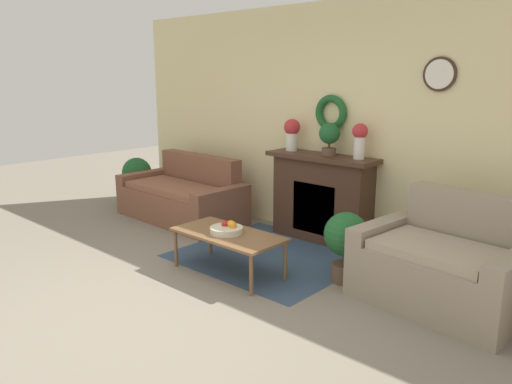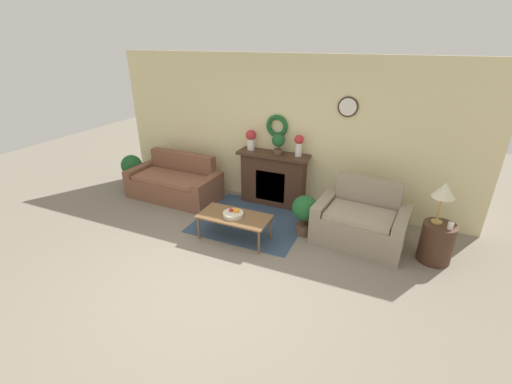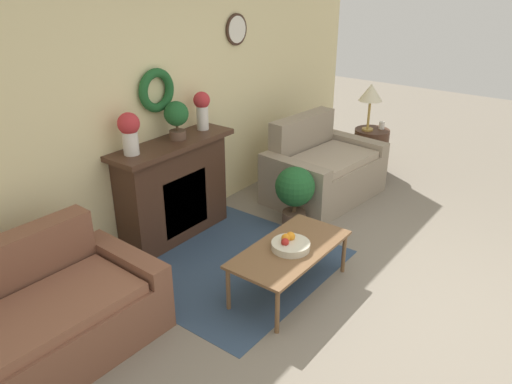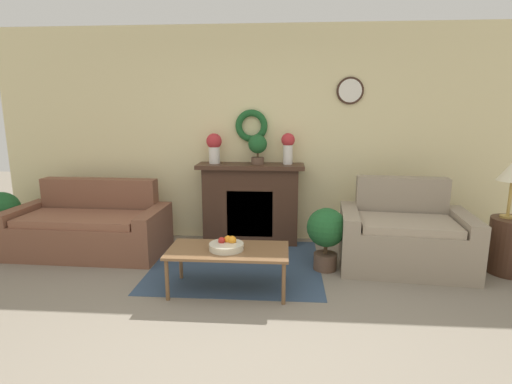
{
  "view_description": "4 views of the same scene",
  "coord_description": "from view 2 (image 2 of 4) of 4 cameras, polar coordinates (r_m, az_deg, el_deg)",
  "views": [
    {
      "loc": [
        3.09,
        -2.13,
        1.9
      ],
      "look_at": [
        -0.07,
        1.36,
        0.79
      ],
      "focal_mm": 35.0,
      "sensor_mm": 36.0,
      "label": 1
    },
    {
      "loc": [
        2.0,
        -3.04,
        2.94
      ],
      "look_at": [
        0.09,
        1.3,
        0.78
      ],
      "focal_mm": 24.0,
      "sensor_mm": 36.0,
      "label": 2
    },
    {
      "loc": [
        -3.18,
        -0.82,
        2.53
      ],
      "look_at": [
        0.02,
        1.61,
        0.7
      ],
      "focal_mm": 35.0,
      "sensor_mm": 36.0,
      "label": 3
    },
    {
      "loc": [
        0.32,
        -2.38,
        1.68
      ],
      "look_at": [
        0.04,
        1.55,
        0.86
      ],
      "focal_mm": 28.0,
      "sensor_mm": 36.0,
      "label": 4
    }
  ],
  "objects": [
    {
      "name": "ground_plane",
      "position": [
        4.68,
        -7.69,
        -14.72
      ],
      "size": [
        16.0,
        16.0,
        0.0
      ],
      "primitive_type": "plane",
      "color": "gray"
    },
    {
      "name": "table_lamp",
      "position": [
        5.21,
        28.88,
        0.12
      ],
      "size": [
        0.3,
        0.3,
        0.6
      ],
      "color": "#B28E42",
      "rests_on": "side_table_by_loveseat"
    },
    {
      "name": "coffee_table",
      "position": [
        5.34,
        -3.62,
        -4.3
      ],
      "size": [
        1.12,
        0.55,
        0.41
      ],
      "color": "brown",
      "rests_on": "ground_plane"
    },
    {
      "name": "fruit_bowl",
      "position": [
        5.31,
        -3.79,
        -3.61
      ],
      "size": [
        0.32,
        0.32,
        0.12
      ],
      "color": "beige",
      "rests_on": "coffee_table"
    },
    {
      "name": "potted_plant_on_mantel",
      "position": [
        6.16,
        3.74,
        8.34
      ],
      "size": [
        0.23,
        0.23,
        0.37
      ],
      "color": "brown",
      "rests_on": "fireplace"
    },
    {
      "name": "fireplace",
      "position": [
        6.44,
        2.88,
        2.29
      ],
      "size": [
        1.33,
        0.41,
        1.01
      ],
      "color": "#42281C",
      "rests_on": "ground_plane"
    },
    {
      "name": "potted_plant_floor_by_couch",
      "position": [
        7.65,
        -19.97,
        3.87
      ],
      "size": [
        0.43,
        0.43,
        0.7
      ],
      "color": "brown",
      "rests_on": "ground_plane"
    },
    {
      "name": "wall_back",
      "position": [
        6.32,
        4.63,
        9.85
      ],
      "size": [
        6.8,
        0.15,
        2.7
      ],
      "color": "beige",
      "rests_on": "ground_plane"
    },
    {
      "name": "vase_on_mantel_right",
      "position": [
        6.06,
        7.14,
        7.98
      ],
      "size": [
        0.17,
        0.17,
        0.38
      ],
      "color": "silver",
      "rests_on": "fireplace"
    },
    {
      "name": "floor_rug",
      "position": [
        6.02,
        -0.75,
        -4.73
      ],
      "size": [
        1.82,
        1.65,
        0.01
      ],
      "color": "#334760",
      "rests_on": "ground_plane"
    },
    {
      "name": "potted_plant_floor_by_loveseat",
      "position": [
        5.49,
        8.11,
        -3.17
      ],
      "size": [
        0.41,
        0.41,
        0.67
      ],
      "color": "brown",
      "rests_on": "ground_plane"
    },
    {
      "name": "vase_on_mantel_left",
      "position": [
        6.38,
        -0.84,
        8.93
      ],
      "size": [
        0.19,
        0.19,
        0.38
      ],
      "color": "silver",
      "rests_on": "fireplace"
    },
    {
      "name": "mug",
      "position": [
        5.29,
        29.68,
        -4.93
      ],
      "size": [
        0.07,
        0.07,
        0.09
      ],
      "color": "silver",
      "rests_on": "side_table_by_loveseat"
    },
    {
      "name": "loveseat_right",
      "position": [
        5.56,
        17.03,
        -4.76
      ],
      "size": [
        1.42,
        1.03,
        0.93
      ],
      "rotation": [
        0.0,
        0.0,
        -0.1
      ],
      "color": "gray",
      "rests_on": "ground_plane"
    },
    {
      "name": "couch_left",
      "position": [
        6.98,
        -13.32,
        1.48
      ],
      "size": [
        1.81,
        0.92,
        0.84
      ],
      "rotation": [
        0.0,
        0.0,
        -0.03
      ],
      "color": "brown",
      "rests_on": "ground_plane"
    },
    {
      "name": "side_table_by_loveseat",
      "position": [
        5.5,
        27.87,
        -7.47
      ],
      "size": [
        0.45,
        0.45,
        0.58
      ],
      "color": "#42281C",
      "rests_on": "ground_plane"
    }
  ]
}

